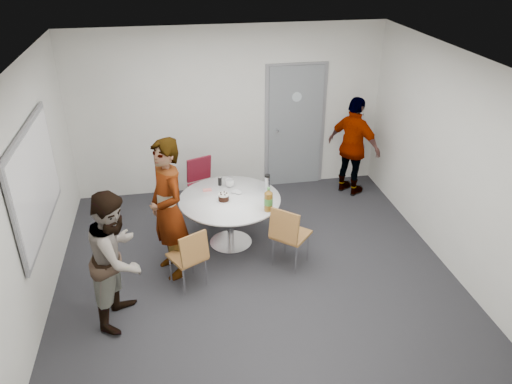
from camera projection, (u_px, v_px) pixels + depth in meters
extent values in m
plane|color=#242428|center=(256.00, 273.00, 6.43)|extent=(5.00, 5.00, 0.00)
plane|color=silver|center=(256.00, 64.00, 5.17)|extent=(5.00, 5.00, 0.00)
plane|color=silver|center=(229.00, 111.00, 7.98)|extent=(5.00, 0.00, 5.00)
plane|color=silver|center=(30.00, 198.00, 5.42)|extent=(0.00, 5.00, 5.00)
plane|color=silver|center=(454.00, 164.00, 6.19)|extent=(0.00, 5.00, 5.00)
plane|color=silver|center=(316.00, 330.00, 3.63)|extent=(5.00, 0.00, 5.00)
cube|color=slate|center=(295.00, 127.00, 8.27)|extent=(0.90, 0.05, 2.05)
cube|color=gray|center=(295.00, 127.00, 8.30)|extent=(1.02, 0.04, 2.12)
cylinder|color=#B2BFC6|center=(297.00, 97.00, 8.00)|extent=(0.16, 0.01, 0.16)
cylinder|color=silver|center=(277.00, 130.00, 8.18)|extent=(0.04, 0.14, 0.04)
cube|color=gray|center=(35.00, 181.00, 5.55)|extent=(0.03, 1.90, 1.25)
cube|color=white|center=(37.00, 181.00, 5.55)|extent=(0.01, 1.78, 1.13)
cylinder|color=white|center=(230.00, 199.00, 6.73)|extent=(1.38, 1.38, 0.03)
cylinder|color=silver|center=(230.00, 221.00, 6.89)|extent=(0.09, 0.09, 0.67)
cylinder|color=silver|center=(231.00, 242.00, 7.05)|extent=(0.59, 0.59, 0.02)
cylinder|color=white|center=(224.00, 201.00, 6.66)|extent=(0.19, 0.19, 0.01)
cylinder|color=black|center=(224.00, 198.00, 6.64)|extent=(0.14, 0.14, 0.08)
cylinder|color=white|center=(224.00, 195.00, 6.62)|extent=(0.15, 0.15, 0.02)
cylinder|color=brown|center=(268.00, 202.00, 6.38)|extent=(0.11, 0.11, 0.25)
cylinder|color=#458D38|center=(268.00, 201.00, 6.37)|extent=(0.11, 0.11, 0.09)
cone|color=brown|center=(269.00, 191.00, 6.31)|extent=(0.10, 0.10, 0.05)
cylinder|color=#52A54A|center=(269.00, 189.00, 6.29)|extent=(0.04, 0.04, 0.03)
imported|color=white|center=(230.00, 183.00, 7.01)|extent=(0.18, 0.18, 0.10)
cylinder|color=black|center=(220.00, 181.00, 7.04)|extent=(0.05, 0.05, 0.13)
cylinder|color=silver|center=(267.00, 183.00, 6.90)|extent=(0.08, 0.08, 0.20)
cylinder|color=black|center=(267.00, 176.00, 6.85)|extent=(0.08, 0.08, 0.03)
cube|color=#E57972|center=(207.00, 190.00, 6.92)|extent=(0.12, 0.07, 0.02)
ellipsoid|color=silver|center=(236.00, 192.00, 6.85)|extent=(0.16, 0.16, 0.03)
cube|color=brown|center=(187.00, 256.00, 6.06)|extent=(0.52, 0.52, 0.03)
cube|color=brown|center=(194.00, 249.00, 5.83)|extent=(0.36, 0.25, 0.37)
cylinder|color=silver|center=(192.00, 260.00, 6.35)|extent=(0.02, 0.02, 0.41)
cylinder|color=silver|center=(171.00, 269.00, 6.18)|extent=(0.02, 0.02, 0.41)
cylinder|color=silver|center=(206.00, 271.00, 6.13)|extent=(0.02, 0.02, 0.41)
cylinder|color=silver|center=(184.00, 281.00, 5.96)|extent=(0.02, 0.02, 0.41)
cube|color=brown|center=(291.00, 234.00, 6.43)|extent=(0.59, 0.59, 0.03)
cube|color=brown|center=(284.00, 226.00, 6.17)|extent=(0.36, 0.33, 0.40)
cylinder|color=silver|center=(308.00, 246.00, 6.58)|extent=(0.02, 0.02, 0.45)
cylinder|color=silver|center=(285.00, 239.00, 6.74)|extent=(0.02, 0.02, 0.45)
cylinder|color=silver|center=(296.00, 259.00, 6.33)|extent=(0.02, 0.02, 0.45)
cylinder|color=silver|center=(273.00, 251.00, 6.49)|extent=(0.02, 0.02, 0.45)
cube|color=maroon|center=(205.00, 187.00, 7.61)|extent=(0.54, 0.54, 0.03)
cube|color=maroon|center=(199.00, 169.00, 7.66)|extent=(0.40, 0.23, 0.40)
cylinder|color=silver|center=(201.00, 207.00, 7.51)|extent=(0.02, 0.02, 0.45)
cylinder|color=silver|center=(221.00, 202.00, 7.67)|extent=(0.02, 0.02, 0.45)
cylinder|color=silver|center=(192.00, 198.00, 7.77)|extent=(0.02, 0.02, 0.45)
cylinder|color=silver|center=(211.00, 193.00, 7.92)|extent=(0.02, 0.02, 0.45)
imported|color=#A5C6EA|center=(168.00, 210.00, 6.06)|extent=(0.66, 0.78, 1.83)
imported|color=white|center=(117.00, 257.00, 5.38)|extent=(0.81, 0.92, 1.59)
imported|color=black|center=(354.00, 147.00, 8.05)|extent=(0.89, 1.01, 1.64)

